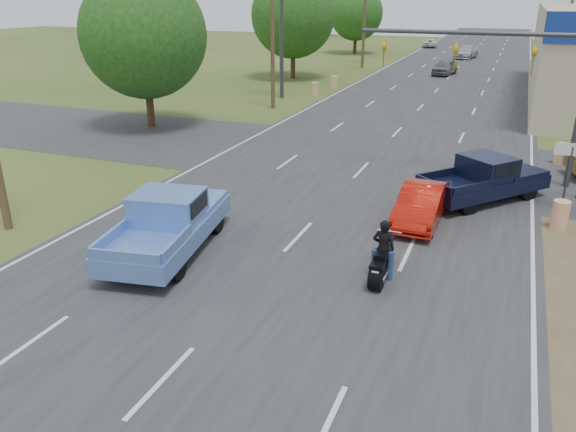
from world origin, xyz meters
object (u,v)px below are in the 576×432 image
at_px(red_convertible, 421,205).
at_px(blue_pickup, 170,221).
at_px(distant_car_grey, 445,67).
at_px(distant_car_white, 430,43).
at_px(rider, 383,251).
at_px(motorcycle, 382,263).
at_px(navy_pickup, 486,178).
at_px(distant_car_silver, 466,52).

distance_m(red_convertible, blue_pickup, 8.59).
bearing_deg(distant_car_grey, distant_car_white, 108.99).
bearing_deg(rider, red_convertible, -94.23).
bearing_deg(motorcycle, navy_pickup, 73.89).
xyz_separation_m(distant_car_grey, distant_car_silver, (0.46, 15.96, 0.00)).
distance_m(rider, distant_car_white, 73.26).
distance_m(distant_car_silver, distant_car_white, 14.61).
height_order(red_convertible, blue_pickup, blue_pickup).
xyz_separation_m(navy_pickup, distant_car_silver, (-5.60, 51.53, -0.14)).
relative_size(red_convertible, rider, 2.37).
height_order(distant_car_silver, distant_car_white, distant_car_silver).
relative_size(distant_car_silver, distant_car_white, 1.21).
distance_m(rider, navy_pickup, 8.21).
bearing_deg(navy_pickup, distant_car_white, 139.64).
height_order(motorcycle, rider, rider).
height_order(navy_pickup, distant_car_grey, navy_pickup).
relative_size(motorcycle, distant_car_white, 0.55).
bearing_deg(red_convertible, rider, -92.76).
relative_size(red_convertible, navy_pickup, 0.75).
xyz_separation_m(motorcycle, distant_car_white, (-9.71, 72.68, 0.06)).
xyz_separation_m(rider, blue_pickup, (-6.58, -0.55, 0.12)).
relative_size(blue_pickup, distant_car_silver, 1.18).
bearing_deg(red_convertible, motorcycle, -92.71).
xyz_separation_m(rider, distant_car_grey, (-3.84, 43.48, -0.11)).
xyz_separation_m(blue_pickup, distant_car_grey, (2.74, 44.02, -0.23)).
distance_m(motorcycle, distant_car_grey, 43.71).
relative_size(rider, navy_pickup, 0.31).
relative_size(motorcycle, navy_pickup, 0.43).
bearing_deg(distant_car_grey, navy_pickup, -72.73).
height_order(motorcycle, distant_car_silver, distant_car_silver).
bearing_deg(blue_pickup, motorcycle, -5.74).
relative_size(motorcycle, blue_pickup, 0.38).
bearing_deg(rider, navy_pickup, -106.23).
xyz_separation_m(motorcycle, navy_pickup, (2.22, 7.97, 0.36)).
distance_m(rider, distant_car_grey, 43.65).
height_order(navy_pickup, distant_car_silver, navy_pickup).
distance_m(navy_pickup, distant_car_silver, 51.84).
height_order(motorcycle, distant_car_grey, distant_car_grey).
bearing_deg(navy_pickup, red_convertible, -80.97).
distance_m(rider, blue_pickup, 6.60).
distance_m(red_convertible, distant_car_grey, 39.10).
bearing_deg(distant_car_silver, red_convertible, -76.82).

